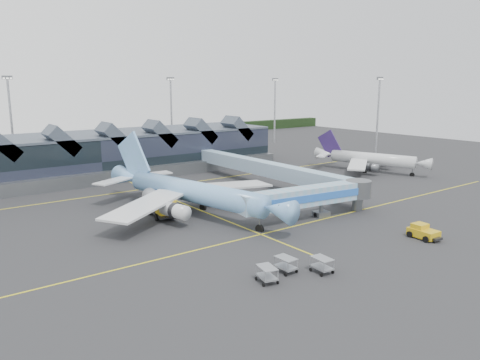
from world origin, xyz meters
TOP-DOWN VIEW (x-y plane):
  - ground at (0.00, 0.00)m, footprint 260.00×260.00m
  - taxi_stripes at (0.00, 10.00)m, footprint 120.00×60.00m
  - tree_line_far at (0.00, 110.00)m, footprint 260.00×4.00m
  - terminal at (-5.07, 47.35)m, footprint 90.00×22.25m
  - light_masts at (21.00, 62.80)m, footprint 132.40×42.56m
  - main_airliner at (-2.33, 7.27)m, footprint 33.37×38.95m
  - regional_jet at (50.79, 13.82)m, footprint 24.52×27.44m
  - jet_bridge at (12.21, -6.58)m, footprint 24.03×6.51m
  - fuel_truck at (-6.67, 9.92)m, footprint 4.13×10.53m
  - pushback_tug at (16.56, -22.32)m, footprint 2.94×4.42m
  - baggage_carts at (-6.25, -20.96)m, footprint 8.54×4.99m

SIDE VIEW (x-z plane):
  - ground at x=0.00m, z-range 0.00..0.00m
  - taxi_stripes at x=0.00m, z-range 0.00..0.01m
  - pushback_tug at x=16.56m, z-range -0.10..1.80m
  - baggage_carts at x=-6.25m, z-range 0.11..1.81m
  - fuel_truck at x=-6.67m, z-range 0.21..3.71m
  - tree_line_far at x=0.00m, z-range 0.00..4.00m
  - regional_jet at x=50.79m, z-range -1.76..7.86m
  - jet_bridge at x=12.21m, z-range 0.91..6.04m
  - main_airliner at x=-2.33m, z-range -2.60..10.00m
  - terminal at x=-5.07m, z-range -1.38..11.14m
  - light_masts at x=21.00m, z-range 1.26..23.71m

